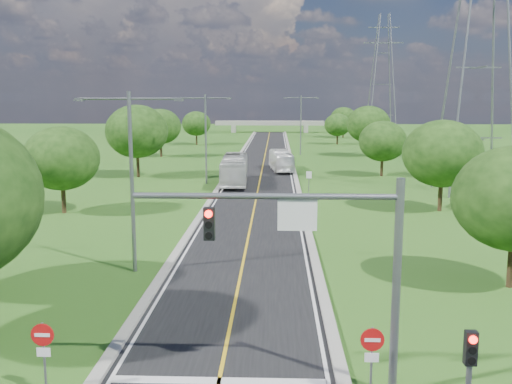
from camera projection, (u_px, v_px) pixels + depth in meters
ground at (263, 168)px, 79.20m from camera, size 260.00×260.00×0.00m
road at (263, 163)px, 85.11m from camera, size 8.00×150.00×0.06m
curb_left at (235, 162)px, 85.24m from camera, size 0.50×150.00×0.22m
curb_right at (292, 162)px, 84.94m from camera, size 0.50×150.00×0.22m
signal_mast at (331, 249)px, 18.13m from camera, size 8.54×0.33×7.20m
signal_pole_right at (469, 371)px, 15.47m from camera, size 0.32×0.31×3.48m
do_not_enter_left at (43, 344)px, 18.46m from camera, size 0.76×0.11×2.50m
do_not_enter_right at (372, 349)px, 18.08m from camera, size 0.76×0.11×2.50m
speed_limit_sign at (309, 179)px, 57.05m from camera, size 0.55×0.09×2.40m
overpass at (270, 124)px, 157.66m from camera, size 30.00×3.00×3.20m
streetlight_near_left at (131, 166)px, 31.12m from camera, size 5.90×0.25×10.00m
streetlight_mid_left at (206, 131)px, 63.65m from camera, size 5.90×0.25×10.00m
streetlight_far_right at (301, 120)px, 95.75m from camera, size 5.90×0.25×10.00m
power_tower_near at (480, 53)px, 56.40m from camera, size 9.00×6.40×28.00m
power_tower_far at (382, 78)px, 130.18m from camera, size 9.00×6.40×28.00m
tree_lb at (61, 158)px, 47.46m from camera, size 6.30×6.30×7.33m
tree_lc at (137, 131)px, 68.96m from camera, size 7.56×7.56×8.79m
tree_ld at (160, 126)px, 92.79m from camera, size 6.72×6.72×7.82m
tree_le at (196, 124)px, 116.46m from camera, size 5.88×5.88×6.84m
tree_rb at (442, 154)px, 48.24m from camera, size 6.72×6.72×7.82m
tree_rc at (383, 141)px, 70.07m from camera, size 5.88×5.88×6.84m
tree_rd at (368, 124)px, 93.50m from camera, size 7.14×7.14×8.30m
tree_re at (338, 125)px, 117.45m from camera, size 5.46×5.46×6.35m
tree_rf at (343, 118)px, 136.94m from camera, size 6.30×6.30×7.33m
bus_outbound at (281, 161)px, 75.24m from camera, size 3.33×9.71×2.65m
bus_inbound at (234, 169)px, 63.80m from camera, size 3.13×11.68×3.23m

